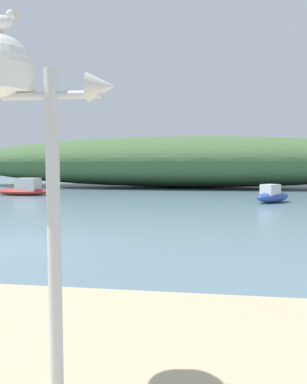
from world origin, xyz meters
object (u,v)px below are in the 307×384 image
object	(u,v)px
mast_structure	(15,96)
motorboat_far_left	(25,189)
motorboat_west_reach	(272,195)
seagull_on_radar	(2,21)

from	to	relation	value
mast_structure	motorboat_far_left	size ratio (longest dim) A/B	0.73
mast_structure	motorboat_far_left	bearing A→B (deg)	117.29
motorboat_far_left	motorboat_west_reach	distance (m)	17.50
mast_structure	seagull_on_radar	world-z (taller)	seagull_on_radar
seagull_on_radar	motorboat_far_left	distance (m)	25.43
seagull_on_radar	motorboat_west_reach	distance (m)	20.50
motorboat_far_left	motorboat_west_reach	xyz separation A→B (m)	(17.24, -3.04, -0.01)
motorboat_far_left	seagull_on_radar	bearing A→B (deg)	-62.91
seagull_on_radar	motorboat_west_reach	xyz separation A→B (m)	(5.74, 19.44, -3.06)
mast_structure	motorboat_west_reach	size ratio (longest dim) A/B	1.16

